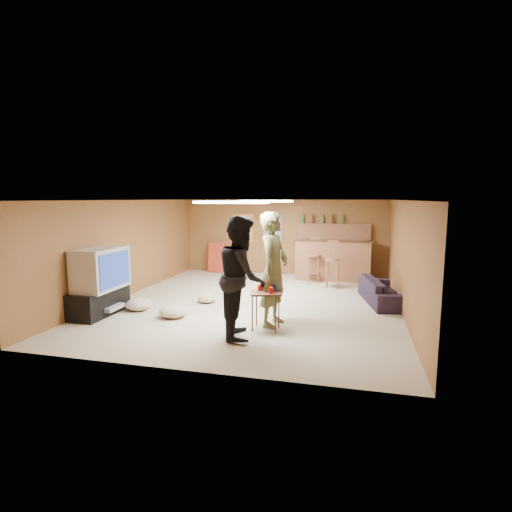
% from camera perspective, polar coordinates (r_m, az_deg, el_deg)
% --- Properties ---
extents(ground, '(7.00, 7.00, 0.00)m').
position_cam_1_polar(ground, '(8.64, -0.32, -6.76)').
color(ground, '#B7A98C').
rests_on(ground, ground).
extents(ceiling, '(6.00, 7.00, 0.02)m').
position_cam_1_polar(ceiling, '(8.35, -0.33, 7.99)').
color(ceiling, silver).
rests_on(ceiling, ground).
extents(wall_back, '(6.00, 0.02, 2.20)m').
position_cam_1_polar(wall_back, '(11.83, 3.84, 2.70)').
color(wall_back, brown).
rests_on(wall_back, ground).
extents(wall_front, '(6.00, 0.02, 2.20)m').
position_cam_1_polar(wall_front, '(5.15, -9.93, -4.63)').
color(wall_front, brown).
rests_on(wall_front, ground).
extents(wall_left, '(0.02, 7.00, 2.20)m').
position_cam_1_polar(wall_left, '(9.60, -17.96, 1.04)').
color(wall_left, brown).
rests_on(wall_left, ground).
extents(wall_right, '(0.02, 7.00, 2.20)m').
position_cam_1_polar(wall_right, '(8.23, 20.38, -0.22)').
color(wall_right, brown).
rests_on(wall_right, ground).
extents(tv_stand, '(0.55, 1.30, 0.50)m').
position_cam_1_polar(tv_stand, '(8.37, -21.47, -6.07)').
color(tv_stand, black).
rests_on(tv_stand, ground).
extents(dvd_box, '(0.35, 0.50, 0.08)m').
position_cam_1_polar(dvd_box, '(8.28, -20.18, -6.88)').
color(dvd_box, '#B2B2B7').
rests_on(dvd_box, tv_stand).
extents(tv_body, '(0.60, 1.10, 0.80)m').
position_cam_1_polar(tv_body, '(8.20, -21.31, -1.71)').
color(tv_body, '#B2B2B7').
rests_on(tv_body, tv_stand).
extents(tv_screen, '(0.02, 0.95, 0.65)m').
position_cam_1_polar(tv_screen, '(8.03, -19.50, -1.82)').
color(tv_screen, navy).
rests_on(tv_screen, tv_body).
extents(bar_counter, '(2.00, 0.60, 1.10)m').
position_cam_1_polar(bar_counter, '(11.18, 10.90, -0.59)').
color(bar_counter, brown).
rests_on(bar_counter, ground).
extents(bar_lip, '(2.10, 0.12, 0.05)m').
position_cam_1_polar(bar_lip, '(10.87, 10.91, 2.08)').
color(bar_lip, '#3A2012').
rests_on(bar_lip, bar_counter).
extents(bar_shelf, '(2.00, 0.18, 0.05)m').
position_cam_1_polar(bar_shelf, '(11.53, 11.15, 4.42)').
color(bar_shelf, brown).
rests_on(bar_shelf, bar_backing).
extents(bar_backing, '(2.00, 0.14, 0.60)m').
position_cam_1_polar(bar_backing, '(11.57, 11.11, 2.94)').
color(bar_backing, brown).
rests_on(bar_backing, bar_counter).
extents(poster_left, '(0.60, 0.03, 0.85)m').
position_cam_1_polar(poster_left, '(12.03, -1.83, 4.01)').
color(poster_left, '#BF3F26').
rests_on(poster_left, wall_back).
extents(poster_right, '(0.55, 0.03, 0.80)m').
position_cam_1_polar(poster_right, '(11.82, 2.38, 3.93)').
color(poster_right, '#334C99').
rests_on(poster_right, wall_back).
extents(folding_chair_stack, '(0.50, 0.26, 0.91)m').
position_cam_1_polar(folding_chair_stack, '(12.22, -5.63, -0.21)').
color(folding_chair_stack, '#BA3C22').
rests_on(folding_chair_stack, ground).
extents(ceiling_panel_front, '(1.20, 0.60, 0.04)m').
position_cam_1_polar(ceiling_panel_front, '(6.90, -3.41, 7.67)').
color(ceiling_panel_front, white).
rests_on(ceiling_panel_front, ceiling).
extents(ceiling_panel_back, '(1.20, 0.60, 0.04)m').
position_cam_1_polar(ceiling_panel_back, '(9.52, 1.46, 7.83)').
color(ceiling_panel_back, white).
rests_on(ceiling_panel_back, ceiling).
extents(person_olive, '(0.61, 0.81, 2.01)m').
position_cam_1_polar(person_olive, '(7.00, 2.52, -1.91)').
color(person_olive, brown).
rests_on(person_olive, ground).
extents(person_black, '(0.97, 1.12, 1.97)m').
position_cam_1_polar(person_black, '(6.43, -2.04, -2.99)').
color(person_black, black).
rests_on(person_black, ground).
extents(sofa, '(1.04, 1.90, 0.52)m').
position_cam_1_polar(sofa, '(9.03, 17.73, -4.79)').
color(sofa, black).
rests_on(sofa, ground).
extents(tray_table, '(0.60, 0.53, 0.66)m').
position_cam_1_polar(tray_table, '(6.88, 1.41, -7.84)').
color(tray_table, '#3A2012').
rests_on(tray_table, ground).
extents(cup_red_near, '(0.09, 0.09, 0.11)m').
position_cam_1_polar(cup_red_near, '(6.88, 0.52, -4.54)').
color(cup_red_near, red).
rests_on(cup_red_near, tray_table).
extents(cup_red_far, '(0.08, 0.08, 0.10)m').
position_cam_1_polar(cup_red_far, '(6.69, 2.16, -4.94)').
color(cup_red_far, red).
rests_on(cup_red_far, tray_table).
extents(cup_blue, '(0.09, 0.09, 0.12)m').
position_cam_1_polar(cup_blue, '(6.84, 2.63, -4.59)').
color(cup_blue, navy).
rests_on(cup_blue, tray_table).
extents(bar_stool_left, '(0.53, 0.53, 1.28)m').
position_cam_1_polar(bar_stool_left, '(10.81, 8.28, -0.33)').
color(bar_stool_left, brown).
rests_on(bar_stool_left, ground).
extents(bar_stool_right, '(0.39, 0.39, 1.10)m').
position_cam_1_polar(bar_stool_right, '(10.23, 10.88, -1.42)').
color(bar_stool_right, brown).
rests_on(bar_stool_right, ground).
extents(cushion_near_tv, '(0.68, 0.68, 0.24)m').
position_cam_1_polar(cushion_near_tv, '(7.79, -11.71, -7.70)').
color(cushion_near_tv, tan).
rests_on(cushion_near_tv, ground).
extents(cushion_mid, '(0.49, 0.49, 0.19)m').
position_cam_1_polar(cushion_mid, '(8.75, -6.97, -6.01)').
color(cushion_mid, tan).
rests_on(cushion_mid, ground).
extents(cushion_far, '(0.55, 0.55, 0.24)m').
position_cam_1_polar(cushion_far, '(8.45, -16.41, -6.62)').
color(cushion_far, tan).
rests_on(cushion_far, ground).
extents(bottle_row, '(1.20, 0.08, 0.26)m').
position_cam_1_polar(bottle_row, '(11.52, 9.47, 5.23)').
color(bottle_row, '#3F7233').
rests_on(bottle_row, bar_shelf).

